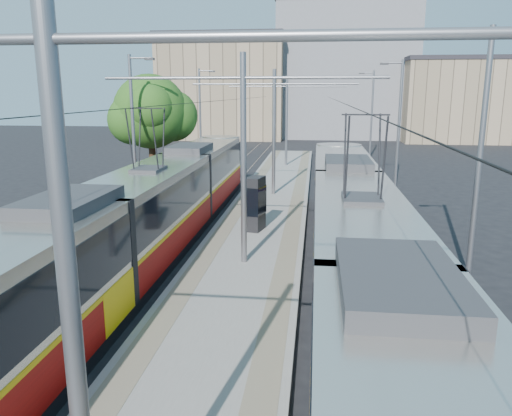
# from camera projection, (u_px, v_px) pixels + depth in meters

# --- Properties ---
(ground) EXTENTS (160.00, 160.00, 0.00)m
(ground) POSITION_uv_depth(u_px,v_px,m) (186.00, 411.00, 9.70)
(ground) COLOR black
(ground) RESTS_ON ground
(platform) EXTENTS (4.00, 50.00, 0.30)m
(platform) POSITION_uv_depth(u_px,v_px,m) (268.00, 208.00, 26.10)
(platform) COLOR gray
(platform) RESTS_ON ground
(tactile_strip_left) EXTENTS (0.70, 50.00, 0.01)m
(tactile_strip_left) POSITION_uv_depth(u_px,v_px,m) (241.00, 204.00, 26.24)
(tactile_strip_left) COLOR gray
(tactile_strip_left) RESTS_ON platform
(tactile_strip_right) EXTENTS (0.70, 50.00, 0.01)m
(tactile_strip_right) POSITION_uv_depth(u_px,v_px,m) (296.00, 206.00, 25.90)
(tactile_strip_right) COLOR gray
(tactile_strip_right) RESTS_ON platform
(rails) EXTENTS (8.71, 70.00, 0.03)m
(rails) POSITION_uv_depth(u_px,v_px,m) (268.00, 210.00, 26.13)
(rails) COLOR gray
(rails) RESTS_ON ground
(tram_left) EXTENTS (2.43, 29.82, 5.50)m
(tram_left) POSITION_uv_depth(u_px,v_px,m) (151.00, 213.00, 18.35)
(tram_left) COLOR black
(tram_left) RESTS_ON ground
(tram_right) EXTENTS (2.43, 30.28, 5.50)m
(tram_right) POSITION_uv_depth(u_px,v_px,m) (359.00, 253.00, 13.33)
(tram_right) COLOR black
(tram_right) RESTS_ON ground
(catenary) EXTENTS (9.20, 70.00, 7.00)m
(catenary) POSITION_uv_depth(u_px,v_px,m) (263.00, 127.00, 22.36)
(catenary) COLOR slate
(catenary) RESTS_ON platform
(street_lamps) EXTENTS (15.18, 38.22, 8.00)m
(street_lamps) POSITION_uv_depth(u_px,v_px,m) (275.00, 125.00, 29.06)
(street_lamps) COLOR slate
(street_lamps) RESTS_ON ground
(shelter) EXTENTS (0.87, 1.16, 2.30)m
(shelter) POSITION_uv_depth(u_px,v_px,m) (255.00, 202.00, 21.09)
(shelter) COLOR black
(shelter) RESTS_ON platform
(tree) EXTENTS (4.91, 4.54, 7.14)m
(tree) POSITION_uv_depth(u_px,v_px,m) (156.00, 113.00, 30.22)
(tree) COLOR #382314
(tree) RESTS_ON ground
(building_left) EXTENTS (16.32, 12.24, 13.42)m
(building_left) POSITION_uv_depth(u_px,v_px,m) (225.00, 87.00, 67.36)
(building_left) COLOR gray
(building_left) RESTS_ON ground
(building_centre) EXTENTS (18.36, 14.28, 17.70)m
(building_centre) POSITION_uv_depth(u_px,v_px,m) (344.00, 71.00, 68.89)
(building_centre) COLOR slate
(building_centre) RESTS_ON ground
(building_right) EXTENTS (14.28, 10.20, 10.23)m
(building_right) POSITION_uv_depth(u_px,v_px,m) (459.00, 100.00, 62.32)
(building_right) COLOR gray
(building_right) RESTS_ON ground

